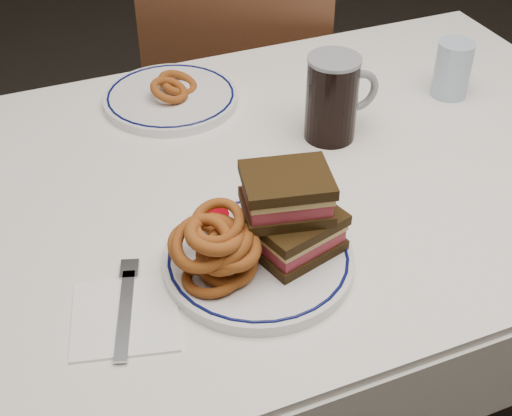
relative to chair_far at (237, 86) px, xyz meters
name	(u,v)px	position (x,y,z in m)	size (l,w,h in m)	color
dining_table	(292,215)	(-0.15, -0.67, 0.12)	(1.27, 0.87, 0.75)	white
chair_far	(237,86)	(0.00, 0.00, 0.00)	(0.57, 0.57, 0.96)	#442716
main_plate	(258,260)	(-0.30, -0.87, 0.24)	(0.27, 0.27, 0.02)	silver
reuben_sandwich	(291,213)	(-0.25, -0.87, 0.30)	(0.15, 0.13, 0.12)	black
onion_rings_main	(218,249)	(-0.37, -0.89, 0.29)	(0.12, 0.13, 0.11)	#6B320E
ketchup_ramekin	(214,222)	(-0.34, -0.80, 0.26)	(0.05, 0.05, 0.03)	white
beer_mug	(333,97)	(-0.06, -0.61, 0.30)	(0.14, 0.09, 0.15)	black
water_glass	(453,69)	(0.22, -0.57, 0.28)	(0.07, 0.07, 0.11)	#A6BCD6
far_plate	(171,98)	(-0.28, -0.39, 0.24)	(0.25, 0.25, 0.02)	silver
onion_rings_far	(174,86)	(-0.27, -0.39, 0.25)	(0.11, 0.11, 0.06)	#6B320E
napkin_fork	(126,314)	(-0.50, -0.89, 0.23)	(0.17, 0.19, 0.01)	white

